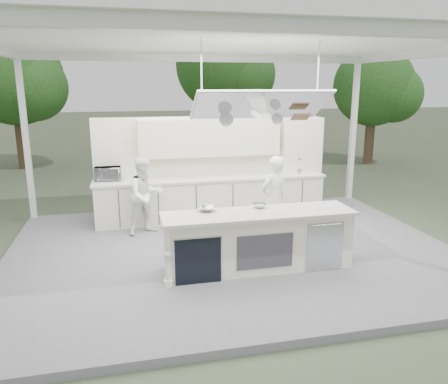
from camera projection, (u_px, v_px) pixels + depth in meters
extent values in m
plane|color=#434C34|center=(233.00, 255.00, 8.01)|extent=(90.00, 90.00, 0.00)
cube|color=slate|center=(233.00, 252.00, 8.00)|extent=(8.00, 6.00, 0.12)
cube|color=white|center=(353.00, 132.00, 11.16)|extent=(0.12, 0.12, 3.70)
cube|color=white|center=(26.00, 141.00, 9.46)|extent=(0.12, 0.12, 3.70)
cube|color=white|center=(234.00, 38.00, 7.10)|extent=(8.20, 6.20, 0.16)
cube|color=white|center=(304.00, 26.00, 4.40)|extent=(8.00, 0.12, 0.16)
cube|color=white|center=(202.00, 58.00, 9.88)|extent=(8.00, 0.12, 0.16)
cube|color=white|center=(440.00, 52.00, 7.99)|extent=(0.12, 6.00, 0.16)
cube|color=white|center=(261.00, 105.00, 6.54)|extent=(2.00, 0.71, 0.43)
cube|color=white|center=(261.00, 105.00, 6.54)|extent=(2.06, 0.76, 0.46)
cylinder|color=white|center=(201.00, 72.00, 6.23)|extent=(0.02, 0.02, 0.95)
cylinder|color=white|center=(318.00, 72.00, 6.62)|extent=(0.02, 0.02, 0.95)
cylinder|color=silver|center=(226.00, 119.00, 6.63)|extent=(0.22, 0.14, 0.21)
cylinder|color=silver|center=(277.00, 119.00, 6.75)|extent=(0.18, 0.12, 0.18)
cube|color=olive|center=(301.00, 117.00, 6.86)|extent=(0.28, 0.18, 0.12)
cube|color=white|center=(258.00, 242.00, 7.07)|extent=(3.00, 0.70, 0.90)
cube|color=silver|center=(259.00, 214.00, 6.95)|extent=(3.10, 0.78, 0.05)
cylinder|color=white|center=(168.00, 257.00, 6.40)|extent=(0.11, 0.11, 0.92)
cube|color=black|center=(198.00, 261.00, 6.52)|extent=(0.70, 0.04, 0.72)
cube|color=silver|center=(198.00, 261.00, 6.52)|extent=(0.74, 0.03, 0.72)
cube|color=#3B393F|center=(265.00, 251.00, 6.73)|extent=(0.90, 0.02, 0.55)
cube|color=silver|center=(325.00, 246.00, 6.95)|extent=(0.62, 0.02, 0.78)
cube|color=white|center=(212.00, 199.00, 9.67)|extent=(5.00, 0.65, 0.90)
cube|color=silver|center=(212.00, 178.00, 9.56)|extent=(5.08, 0.72, 0.05)
cube|color=white|center=(209.00, 167.00, 9.79)|extent=(5.00, 0.10, 2.25)
cube|color=white|center=(210.00, 137.00, 9.51)|extent=(3.10, 0.38, 0.80)
cube|color=white|center=(300.00, 146.00, 9.98)|extent=(0.90, 0.45, 1.30)
cube|color=olive|center=(300.00, 146.00, 9.98)|extent=(0.84, 0.40, 0.03)
cylinder|color=silver|center=(298.00, 171.00, 9.95)|extent=(0.20, 0.20, 0.12)
cylinder|color=black|center=(298.00, 164.00, 9.91)|extent=(0.17, 0.17, 0.20)
cylinder|color=black|center=(312.00, 170.00, 10.03)|extent=(0.16, 0.16, 0.10)
cone|color=black|center=(312.00, 163.00, 9.99)|extent=(0.14, 0.14, 0.24)
cylinder|color=#483624|center=(21.00, 140.00, 16.01)|extent=(0.36, 0.36, 2.10)
sphere|color=#336023|center=(14.00, 77.00, 15.47)|extent=(3.40, 3.40, 3.40)
sphere|color=#336023|center=(33.00, 87.00, 15.22)|extent=(2.38, 2.38, 2.38)
cylinder|color=#483624|center=(222.00, 126.00, 19.61)|extent=(0.36, 0.36, 2.45)
sphere|color=#336023|center=(222.00, 65.00, 18.98)|extent=(4.00, 4.00, 4.00)
sphere|color=#336023|center=(243.00, 74.00, 18.68)|extent=(2.80, 2.80, 2.80)
cylinder|color=#483624|center=(369.00, 139.00, 16.98)|extent=(0.36, 0.36, 1.92)
sphere|color=#336023|center=(374.00, 86.00, 16.50)|extent=(3.00, 3.00, 3.00)
sphere|color=#336023|center=(394.00, 94.00, 16.28)|extent=(2.10, 2.10, 2.10)
imported|color=white|center=(274.00, 199.00, 8.24)|extent=(0.71, 0.60, 1.64)
imported|color=white|center=(146.00, 196.00, 8.67)|extent=(0.93, 0.84, 1.55)
imported|color=#BABDC2|center=(108.00, 173.00, 9.20)|extent=(0.55, 0.38, 0.30)
imported|color=#AEAFB5|center=(206.00, 209.00, 7.00)|extent=(0.36, 0.36, 0.07)
imported|color=#B3B5BA|center=(259.00, 206.00, 7.19)|extent=(0.23, 0.23, 0.07)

